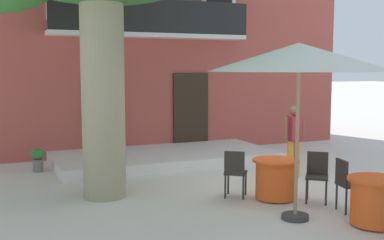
# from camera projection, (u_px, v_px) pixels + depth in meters

# --- Properties ---
(ground_plane) EXTENTS (120.00, 120.00, 0.00)m
(ground_plane) POSITION_uv_depth(u_px,v_px,m) (262.00, 191.00, 9.64)
(ground_plane) COLOR silver
(building_facade) EXTENTS (13.00, 5.09, 7.50)m
(building_facade) POSITION_uv_depth(u_px,v_px,m) (128.00, 27.00, 15.33)
(building_facade) COLOR #B24C42
(building_facade) RESTS_ON ground
(entrance_step_platform) EXTENTS (5.71, 2.73, 0.25)m
(entrance_step_platform) POSITION_uv_depth(u_px,v_px,m) (165.00, 157.00, 12.66)
(entrance_step_platform) COLOR silver
(entrance_step_platform) RESTS_ON ground
(cafe_table_near_tree) EXTENTS (0.86, 0.86, 0.76)m
(cafe_table_near_tree) POSITION_uv_depth(u_px,v_px,m) (375.00, 201.00, 7.49)
(cafe_table_near_tree) COLOR #EA561E
(cafe_table_near_tree) RESTS_ON ground
(cafe_chair_near_tree_0) EXTENTS (0.48, 0.48, 0.91)m
(cafe_chair_near_tree_0) POSITION_uv_depth(u_px,v_px,m) (347.00, 182.00, 8.19)
(cafe_chair_near_tree_0) COLOR #2D2823
(cafe_chair_near_tree_0) RESTS_ON ground
(cafe_table_middle) EXTENTS (0.86, 0.86, 0.76)m
(cafe_table_middle) POSITION_uv_depth(u_px,v_px,m) (275.00, 179.00, 8.99)
(cafe_table_middle) COLOR #EA561E
(cafe_table_middle) RESTS_ON ground
(cafe_chair_middle_0) EXTENTS (0.56, 0.56, 0.91)m
(cafe_chair_middle_0) POSITION_uv_depth(u_px,v_px,m) (235.00, 170.00, 9.08)
(cafe_chair_middle_0) COLOR #2D2823
(cafe_chair_middle_0) RESTS_ON ground
(cafe_chair_middle_1) EXTENTS (0.56, 0.56, 0.91)m
(cafe_chair_middle_1) POSITION_uv_depth(u_px,v_px,m) (317.00, 173.00, 8.84)
(cafe_chair_middle_1) COLOR #2D2823
(cafe_chair_middle_1) RESTS_ON ground
(cafe_umbrella) EXTENTS (2.90, 2.90, 2.85)m
(cafe_umbrella) POSITION_uv_depth(u_px,v_px,m) (299.00, 58.00, 7.56)
(cafe_umbrella) COLOR #997A56
(cafe_umbrella) RESTS_ON ground
(ground_planter_left) EXTENTS (0.31, 0.31, 0.55)m
(ground_planter_left) POSITION_uv_depth(u_px,v_px,m) (38.00, 159.00, 11.40)
(ground_planter_left) COLOR slate
(ground_planter_left) RESTS_ON ground
(pedestrian_near_entrance) EXTENTS (0.53, 0.38, 1.62)m
(pedestrian_near_entrance) POSITION_uv_depth(u_px,v_px,m) (294.00, 137.00, 10.74)
(pedestrian_near_entrance) COLOR gold
(pedestrian_near_entrance) RESTS_ON ground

